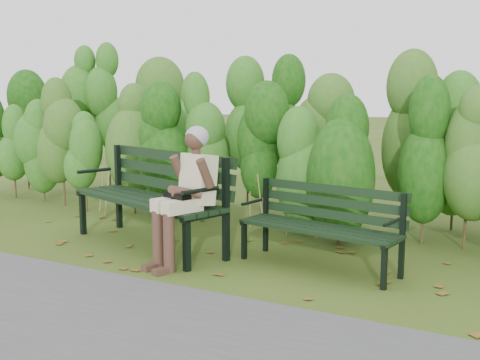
% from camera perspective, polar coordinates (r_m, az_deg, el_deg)
% --- Properties ---
extents(ground, '(80.00, 80.00, 0.00)m').
position_cam_1_polar(ground, '(5.72, -1.65, -7.91)').
color(ground, '#394717').
extents(footpath, '(60.00, 2.50, 0.01)m').
position_cam_1_polar(footpath, '(4.07, -17.68, -15.25)').
color(footpath, '#474749').
rests_on(footpath, ground).
extents(hedge_band, '(11.04, 1.67, 2.42)m').
position_cam_1_polar(hedge_band, '(7.17, 5.68, 5.59)').
color(hedge_band, '#47381E').
rests_on(hedge_band, ground).
extents(leaf_litter, '(5.93, 2.23, 0.01)m').
position_cam_1_polar(leaf_litter, '(5.45, -0.91, -8.71)').
color(leaf_litter, brown).
rests_on(leaf_litter, ground).
extents(bench_left, '(2.17, 1.29, 1.03)m').
position_cam_1_polar(bench_left, '(6.16, -8.57, -1.02)').
color(bench_left, black).
rests_on(bench_left, ground).
extents(bench_right, '(1.62, 0.77, 0.78)m').
position_cam_1_polar(bench_right, '(5.39, 8.44, -3.99)').
color(bench_right, black).
rests_on(bench_right, ground).
extents(seated_woman, '(0.55, 0.78, 1.34)m').
position_cam_1_polar(seated_woman, '(5.37, -5.40, -0.54)').
color(seated_woman, beige).
rests_on(seated_woman, ground).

